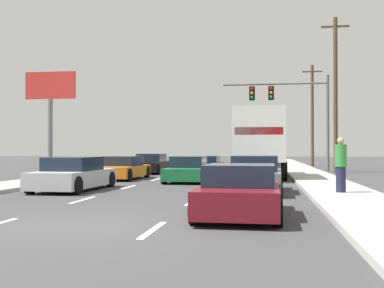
# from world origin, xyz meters

# --- Properties ---
(ground_plane) EXTENTS (140.00, 140.00, 0.00)m
(ground_plane) POSITION_xyz_m (0.00, 25.00, 0.00)
(ground_plane) COLOR #3D3D3F
(sidewalk_right) EXTENTS (2.40, 80.00, 0.14)m
(sidewalk_right) POSITION_xyz_m (6.45, 20.00, 0.07)
(sidewalk_right) COLOR #B2AFA8
(sidewalk_right) RESTS_ON ground_plane
(sidewalk_left) EXTENTS (2.40, 80.00, 0.14)m
(sidewalk_left) POSITION_xyz_m (-6.45, 20.00, 0.07)
(sidewalk_left) COLOR #B2AFA8
(sidewalk_left) RESTS_ON ground_plane
(lane_markings) EXTENTS (3.54, 52.00, 0.01)m
(lane_markings) POSITION_xyz_m (0.00, 19.73, 0.00)
(lane_markings) COLOR silver
(lane_markings) RESTS_ON ground_plane
(car_black) EXTENTS (1.95, 4.60, 1.27)m
(car_black) POSITION_xyz_m (-3.43, 20.96, 0.57)
(car_black) COLOR black
(car_black) RESTS_ON ground_plane
(car_orange) EXTENTS (1.97, 4.56, 1.20)m
(car_orange) POSITION_xyz_m (-3.48, 14.79, 0.56)
(car_orange) COLOR orange
(car_orange) RESTS_ON ground_plane
(car_silver) EXTENTS (2.02, 4.58, 1.27)m
(car_silver) POSITION_xyz_m (-3.37, 8.01, 0.58)
(car_silver) COLOR #B7BABF
(car_silver) RESTS_ON ground_plane
(car_navy) EXTENTS (1.96, 4.68, 1.14)m
(car_navy) POSITION_xyz_m (0.11, 21.33, 0.54)
(car_navy) COLOR #141E4C
(car_navy) RESTS_ON ground_plane
(car_green) EXTENTS (1.87, 4.66, 1.23)m
(car_green) POSITION_xyz_m (0.21, 13.47, 0.55)
(car_green) COLOR #196B38
(car_green) RESTS_ON ground_plane
(box_truck) EXTENTS (2.79, 7.68, 3.62)m
(box_truck) POSITION_xyz_m (3.64, 16.68, 2.05)
(box_truck) COLOR white
(box_truck) RESTS_ON ground_plane
(car_gray) EXTENTS (2.04, 4.58, 1.33)m
(car_gray) POSITION_xyz_m (3.53, 8.16, 0.60)
(car_gray) COLOR slate
(car_gray) RESTS_ON ground_plane
(car_maroon) EXTENTS (1.95, 4.14, 1.21)m
(car_maroon) POSITION_xyz_m (3.29, 1.94, 0.56)
(car_maroon) COLOR maroon
(car_maroon) RESTS_ON ground_plane
(traffic_signal_mast) EXTENTS (7.45, 0.69, 6.78)m
(traffic_signal_mast) POSITION_xyz_m (5.20, 25.02, 5.01)
(traffic_signal_mast) COLOR #595B56
(traffic_signal_mast) RESTS_ON ground_plane
(utility_pole_mid) EXTENTS (1.80, 0.28, 10.24)m
(utility_pole_mid) POSITION_xyz_m (8.47, 22.95, 5.26)
(utility_pole_mid) COLOR brown
(utility_pole_mid) RESTS_ON ground_plane
(utility_pole_far) EXTENTS (1.80, 0.28, 9.30)m
(utility_pole_far) POSITION_xyz_m (8.19, 35.40, 4.79)
(utility_pole_far) COLOR brown
(utility_pole_far) RESTS_ON ground_plane
(roadside_billboard) EXTENTS (3.76, 0.36, 7.13)m
(roadside_billboard) POSITION_xyz_m (-11.36, 22.91, 5.04)
(roadside_billboard) COLOR slate
(roadside_billboard) RESTS_ON ground_plane
(pedestrian_near_corner) EXTENTS (0.38, 0.38, 1.82)m
(pedestrian_near_corner) POSITION_xyz_m (6.35, 7.05, 1.05)
(pedestrian_near_corner) COLOR #1E233F
(pedestrian_near_corner) RESTS_ON sidewalk_right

